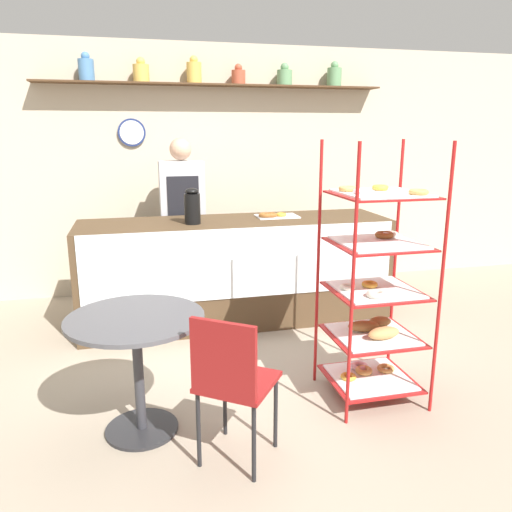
{
  "coord_description": "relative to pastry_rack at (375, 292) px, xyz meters",
  "views": [
    {
      "loc": [
        -0.9,
        -3.25,
        1.79
      ],
      "look_at": [
        0.0,
        0.44,
        0.83
      ],
      "focal_mm": 35.0,
      "sensor_mm": 36.0,
      "label": 1
    }
  ],
  "objects": [
    {
      "name": "coffee_carafe",
      "position": [
        -1.02,
        1.54,
        0.38
      ],
      "size": [
        0.14,
        0.14,
        0.32
      ],
      "color": "black",
      "rests_on": "display_counter"
    },
    {
      "name": "cafe_chair",
      "position": [
        -1.07,
        -0.52,
        -0.22
      ],
      "size": [
        0.53,
        0.53,
        0.87
      ],
      "rotation": [
        0.0,
        0.0,
        8.79
      ],
      "color": "black",
      "rests_on": "ground_plane"
    },
    {
      "name": "person_worker",
      "position": [
        -1.04,
        2.2,
        0.19
      ],
      "size": [
        0.44,
        0.23,
        1.72
      ],
      "color": "#282833",
      "rests_on": "ground_plane"
    },
    {
      "name": "donut_tray_counter",
      "position": [
        -0.22,
        1.69,
        0.24
      ],
      "size": [
        0.4,
        0.27,
        0.05
      ],
      "color": "silver",
      "rests_on": "display_counter"
    },
    {
      "name": "cafe_table",
      "position": [
        -1.55,
        -0.07,
        -0.19
      ],
      "size": [
        0.8,
        0.8,
        0.74
      ],
      "color": "#262628",
      "rests_on": "ground_plane"
    },
    {
      "name": "display_counter",
      "position": [
        -0.61,
        1.63,
        -0.26
      ],
      "size": [
        2.89,
        0.8,
        0.98
      ],
      "color": "#4C3823",
      "rests_on": "ground_plane"
    },
    {
      "name": "ground_plane",
      "position": [
        -0.61,
        0.39,
        -0.75
      ],
      "size": [
        14.0,
        14.0,
        0.0
      ],
      "primitive_type": "plane",
      "color": "gray"
    },
    {
      "name": "back_wall",
      "position": [
        -0.61,
        2.77,
        0.63
      ],
      "size": [
        10.0,
        0.3,
        2.7
      ],
      "color": "beige",
      "rests_on": "ground_plane"
    },
    {
      "name": "pastry_rack",
      "position": [
        0.0,
        0.0,
        0.0
      ],
      "size": [
        0.61,
        0.59,
        1.73
      ],
      "color": "#A51919",
      "rests_on": "ground_plane"
    }
  ]
}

